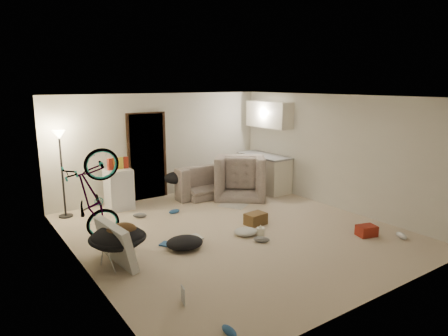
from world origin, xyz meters
TOP-DOWN VIEW (x-y plane):
  - floor at (0.00, 0.00)m, footprint 5.50×6.00m
  - ceiling at (0.00, 0.00)m, footprint 5.50×6.00m
  - wall_back at (0.00, 3.01)m, footprint 5.50×0.02m
  - wall_front at (0.00, -3.01)m, footprint 5.50×0.02m
  - wall_left at (-2.76, 0.00)m, footprint 0.02×6.00m
  - wall_right at (2.76, 0.00)m, footprint 0.02×6.00m
  - doorway at (-0.40, 2.97)m, footprint 0.85×0.10m
  - door_trim at (-0.40, 2.94)m, footprint 0.97×0.04m
  - floor_lamp at (-2.40, 2.65)m, footprint 0.28×0.28m
  - kitchen_counter at (2.43, 2.00)m, footprint 0.60×1.50m
  - counter_top at (2.43, 2.00)m, footprint 0.64×1.54m
  - kitchen_uppers at (2.56, 2.00)m, footprint 0.38×1.40m
  - sofa at (1.04, 2.45)m, footprint 2.01×0.81m
  - armchair at (1.62, 1.92)m, footprint 1.57×1.55m
  - bicycle at (-2.30, 0.93)m, footprint 1.78×0.92m
  - book_asset at (-2.02, -1.77)m, footprint 0.26×0.21m
  - mini_fridge at (-1.27, 2.55)m, footprint 0.53×0.53m
  - snack_box_0 at (-1.44, 2.55)m, footprint 0.12×0.10m
  - snack_box_1 at (-1.32, 2.55)m, footprint 0.11×0.08m
  - snack_box_2 at (-1.20, 2.55)m, footprint 0.11×0.08m
  - snack_box_3 at (-1.08, 2.55)m, footprint 0.11×0.09m
  - saucer_chair at (-2.28, -0.17)m, footprint 0.86×0.86m
  - hoodie at (-2.23, -0.20)m, footprint 0.53×0.46m
  - sofa_drape at (0.09, 2.45)m, footprint 0.58×0.48m
  - tv_box at (-2.30, -0.12)m, footprint 0.35×1.04m
  - drink_case_a at (0.58, 0.04)m, footprint 0.43×0.32m
  - drink_case_b at (1.87, -1.57)m, footprint 0.39×0.33m
  - juicer at (0.28, -0.47)m, footprint 0.15×0.15m
  - newspaper at (0.94, 1.31)m, footprint 0.70×0.75m
  - book_blue at (-1.31, 0.09)m, footprint 0.31×0.33m
  - book_white at (-0.77, 0.10)m, footprint 0.23×0.29m
  - shoe_0 at (-0.43, 1.55)m, footprint 0.25×0.10m
  - shoe_1 at (-1.15, 1.70)m, footprint 0.31×0.24m
  - shoe_2 at (-1.89, -2.55)m, footprint 0.11×0.25m
  - shoe_3 at (0.09, -0.73)m, footprint 0.29×0.29m
  - shoe_4 at (2.28, -2.01)m, footprint 0.23×0.31m
  - clothes_lump_a at (-1.14, -0.19)m, footprint 0.73×0.66m
  - clothes_lump_b at (0.94, 2.30)m, footprint 0.57×0.56m
  - clothes_lump_c at (0.07, -0.30)m, footprint 0.51×0.46m

SIDE VIEW (x-z plane):
  - floor at x=0.00m, z-range -0.02..0.00m
  - newspaper at x=0.94m, z-range 0.00..0.01m
  - book_asset at x=-2.02m, z-range 0.00..0.02m
  - book_white at x=-0.77m, z-range 0.00..0.03m
  - book_blue at x=-1.31m, z-range 0.00..0.03m
  - shoe_2 at x=-1.89m, z-range 0.00..0.09m
  - shoe_0 at x=-0.43m, z-range 0.00..0.09m
  - shoe_4 at x=2.28m, z-range 0.00..0.11m
  - shoe_1 at x=-1.15m, z-range 0.00..0.11m
  - shoe_3 at x=0.09m, z-range 0.00..0.11m
  - clothes_lump_b at x=0.94m, z-range 0.00..0.13m
  - clothes_lump_c at x=0.07m, z-range 0.00..0.13m
  - juicer at x=0.28m, z-range -0.02..0.19m
  - drink_case_b at x=1.87m, z-range 0.00..0.19m
  - clothes_lump_a at x=-1.14m, z-range 0.00..0.20m
  - drink_case_a at x=0.58m, z-range 0.00..0.23m
  - sofa at x=1.04m, z-range 0.00..0.58m
  - tv_box at x=-2.30m, z-range -0.01..0.68m
  - saucer_chair at x=-2.28m, z-range 0.06..0.67m
  - armchair at x=1.62m, z-range 0.00..0.77m
  - kitchen_counter at x=2.43m, z-range 0.00..0.88m
  - mini_fridge at x=-1.27m, z-range 0.00..0.90m
  - bicycle at x=-2.30m, z-range -0.04..0.94m
  - sofa_drape at x=0.09m, z-range 0.40..0.68m
  - hoodie at x=-2.23m, z-range 0.45..0.67m
  - counter_top at x=2.43m, z-range 0.88..0.92m
  - snack_box_0 at x=-1.44m, z-range 0.85..1.15m
  - snack_box_1 at x=-1.32m, z-range 0.85..1.15m
  - snack_box_2 at x=-1.20m, z-range 0.85..1.15m
  - snack_box_3 at x=-1.08m, z-range 0.85..1.15m
  - doorway at x=-0.40m, z-range 0.00..2.04m
  - door_trim at x=-0.40m, z-range -0.03..2.07m
  - wall_back at x=0.00m, z-range 0.00..2.50m
  - wall_front at x=0.00m, z-range 0.00..2.50m
  - wall_left at x=-2.76m, z-range 0.00..2.50m
  - wall_right at x=2.76m, z-range 0.00..2.50m
  - floor_lamp at x=-2.40m, z-range 0.40..2.21m
  - kitchen_uppers at x=2.56m, z-range 1.62..2.27m
  - ceiling at x=0.00m, z-range 2.50..2.52m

